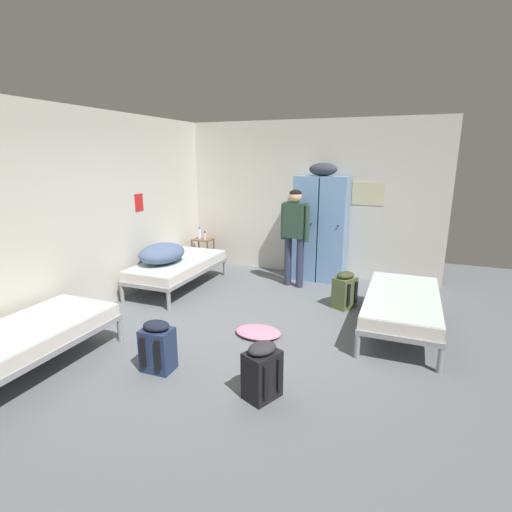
{
  "coord_description": "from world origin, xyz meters",
  "views": [
    {
      "loc": [
        1.77,
        -4.15,
        2.19
      ],
      "look_at": [
        0.0,
        0.29,
        0.95
      ],
      "focal_mm": 27.24,
      "sensor_mm": 36.0,
      "label": 1
    }
  ],
  "objects_px": {
    "bedding_heap": "(162,253)",
    "clothes_pile_pink": "(258,332)",
    "bed_left_rear": "(178,266)",
    "lotion_bottle": "(205,236)",
    "water_bottle": "(200,233)",
    "bed_right": "(402,303)",
    "locker_bank": "(321,226)",
    "backpack_navy": "(158,347)",
    "backpack_olive": "(344,291)",
    "person_traveler": "(295,229)",
    "backpack_black": "(261,372)",
    "shelf_unit": "(203,250)",
    "bed_left_front": "(23,338)"
  },
  "relations": [
    {
      "from": "person_traveler",
      "to": "bedding_heap",
      "type": "bearing_deg",
      "value": -151.35
    },
    {
      "from": "bed_right",
      "to": "person_traveler",
      "type": "bearing_deg",
      "value": 145.85
    },
    {
      "from": "locker_bank",
      "to": "person_traveler",
      "type": "height_order",
      "value": "locker_bank"
    },
    {
      "from": "backpack_olive",
      "to": "lotion_bottle",
      "type": "bearing_deg",
      "value": 159.15
    },
    {
      "from": "bedding_heap",
      "to": "bed_right",
      "type": "bearing_deg",
      "value": -2.37
    },
    {
      "from": "bed_right",
      "to": "clothes_pile_pink",
      "type": "relative_size",
      "value": 3.28
    },
    {
      "from": "bed_right",
      "to": "bed_left_front",
      "type": "xyz_separation_m",
      "value": [
        -3.57,
        -2.49,
        0.0
      ]
    },
    {
      "from": "backpack_navy",
      "to": "backpack_black",
      "type": "xyz_separation_m",
      "value": [
        1.17,
        -0.05,
        0.0
      ]
    },
    {
      "from": "bed_left_front",
      "to": "locker_bank",
      "type": "bearing_deg",
      "value": 63.7
    },
    {
      "from": "locker_bank",
      "to": "backpack_black",
      "type": "relative_size",
      "value": 3.76
    },
    {
      "from": "bed_right",
      "to": "backpack_olive",
      "type": "relative_size",
      "value": 3.45
    },
    {
      "from": "bed_right",
      "to": "backpack_olive",
      "type": "bearing_deg",
      "value": 146.63
    },
    {
      "from": "locker_bank",
      "to": "clothes_pile_pink",
      "type": "relative_size",
      "value": 3.57
    },
    {
      "from": "water_bottle",
      "to": "backpack_navy",
      "type": "relative_size",
      "value": 0.42
    },
    {
      "from": "bedding_heap",
      "to": "lotion_bottle",
      "type": "distance_m",
      "value": 1.5
    },
    {
      "from": "locker_bank",
      "to": "bedding_heap",
      "type": "height_order",
      "value": "locker_bank"
    },
    {
      "from": "lotion_bottle",
      "to": "backpack_olive",
      "type": "xyz_separation_m",
      "value": [
        2.94,
        -1.12,
        -0.39
      ]
    },
    {
      "from": "bed_left_rear",
      "to": "water_bottle",
      "type": "relative_size",
      "value": 8.14
    },
    {
      "from": "shelf_unit",
      "to": "person_traveler",
      "type": "relative_size",
      "value": 0.35
    },
    {
      "from": "person_traveler",
      "to": "clothes_pile_pink",
      "type": "xyz_separation_m",
      "value": [
        0.13,
        -2.01,
        -0.95
      ]
    },
    {
      "from": "bedding_heap",
      "to": "clothes_pile_pink",
      "type": "relative_size",
      "value": 1.49
    },
    {
      "from": "locker_bank",
      "to": "clothes_pile_pink",
      "type": "bearing_deg",
      "value": -94.09
    },
    {
      "from": "lotion_bottle",
      "to": "water_bottle",
      "type": "bearing_deg",
      "value": 158.2
    },
    {
      "from": "lotion_bottle",
      "to": "backpack_navy",
      "type": "height_order",
      "value": "lotion_bottle"
    },
    {
      "from": "bed_left_front",
      "to": "backpack_olive",
      "type": "xyz_separation_m",
      "value": [
        2.76,
        3.02,
        -0.12
      ]
    },
    {
      "from": "person_traveler",
      "to": "backpack_black",
      "type": "xyz_separation_m",
      "value": [
        0.63,
        -3.2,
        -0.74
      ]
    },
    {
      "from": "locker_bank",
      "to": "bedding_heap",
      "type": "relative_size",
      "value": 2.39
    },
    {
      "from": "bedding_heap",
      "to": "backpack_navy",
      "type": "relative_size",
      "value": 1.57
    },
    {
      "from": "backpack_navy",
      "to": "water_bottle",
      "type": "bearing_deg",
      "value": 113.34
    },
    {
      "from": "bedding_heap",
      "to": "lotion_bottle",
      "type": "height_order",
      "value": "bedding_heap"
    },
    {
      "from": "locker_bank",
      "to": "backpack_olive",
      "type": "relative_size",
      "value": 3.76
    },
    {
      "from": "water_bottle",
      "to": "clothes_pile_pink",
      "type": "xyz_separation_m",
      "value": [
        2.25,
        -2.52,
        -0.63
      ]
    },
    {
      "from": "bed_left_rear",
      "to": "clothes_pile_pink",
      "type": "xyz_separation_m",
      "value": [
        1.92,
        -1.19,
        -0.34
      ]
    },
    {
      "from": "bed_left_front",
      "to": "bedding_heap",
      "type": "xyz_separation_m",
      "value": [
        -0.14,
        2.64,
        0.27
      ]
    },
    {
      "from": "bed_right",
      "to": "clothes_pile_pink",
      "type": "distance_m",
      "value": 1.86
    },
    {
      "from": "bed_left_rear",
      "to": "backpack_olive",
      "type": "relative_size",
      "value": 3.45
    },
    {
      "from": "locker_bank",
      "to": "shelf_unit",
      "type": "relative_size",
      "value": 3.63
    },
    {
      "from": "bed_left_rear",
      "to": "backpack_olive",
      "type": "xyz_separation_m",
      "value": [
        2.76,
        0.15,
        -0.12
      ]
    },
    {
      "from": "bedding_heap",
      "to": "water_bottle",
      "type": "height_order",
      "value": "bedding_heap"
    },
    {
      "from": "bed_left_front",
      "to": "backpack_black",
      "type": "height_order",
      "value": "backpack_black"
    },
    {
      "from": "shelf_unit",
      "to": "backpack_olive",
      "type": "height_order",
      "value": "shelf_unit"
    },
    {
      "from": "bed_right",
      "to": "backpack_olive",
      "type": "xyz_separation_m",
      "value": [
        -0.81,
        0.53,
        -0.12
      ]
    },
    {
      "from": "bed_left_front",
      "to": "backpack_navy",
      "type": "distance_m",
      "value": 1.37
    },
    {
      "from": "shelf_unit",
      "to": "clothes_pile_pink",
      "type": "xyz_separation_m",
      "value": [
        2.17,
        -2.5,
        -0.3
      ]
    },
    {
      "from": "bed_left_rear",
      "to": "backpack_olive",
      "type": "height_order",
      "value": "backpack_olive"
    },
    {
      "from": "clothes_pile_pink",
      "to": "bed_left_front",
      "type": "bearing_deg",
      "value": -138.75
    },
    {
      "from": "bed_left_rear",
      "to": "lotion_bottle",
      "type": "bearing_deg",
      "value": 98.08
    },
    {
      "from": "backpack_navy",
      "to": "backpack_olive",
      "type": "xyz_separation_m",
      "value": [
        1.51,
        2.47,
        0.0
      ]
    },
    {
      "from": "water_bottle",
      "to": "lotion_bottle",
      "type": "distance_m",
      "value": 0.16
    },
    {
      "from": "lotion_bottle",
      "to": "backpack_navy",
      "type": "relative_size",
      "value": 0.31
    }
  ]
}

